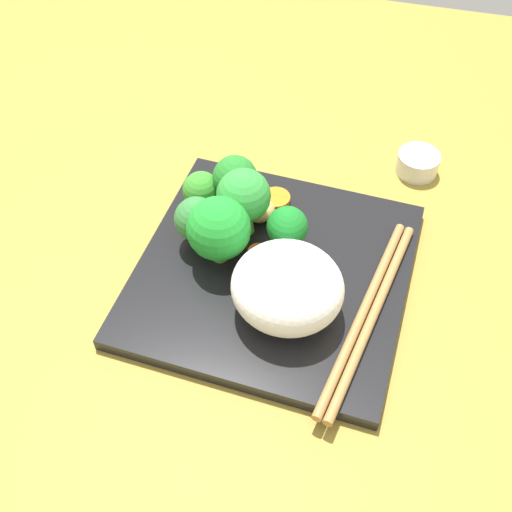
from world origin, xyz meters
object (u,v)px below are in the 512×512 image
object	(u,v)px
rice_mound	(287,287)
broccoli_floret_0	(244,197)
carrot_slice_3	(259,253)
sauce_cup	(418,163)
chopstick_pair	(368,314)
square_plate	(273,273)

from	to	relation	value
rice_mound	broccoli_floret_0	bearing A→B (deg)	-53.69
carrot_slice_3	rice_mound	bearing A→B (deg)	125.94
rice_mound	sauce_cup	distance (cm)	24.86
chopstick_pair	sauce_cup	size ratio (longest dim) A/B	4.89
rice_mound	sauce_cup	size ratio (longest dim) A/B	2.14
broccoli_floret_0	chopstick_pair	size ratio (longest dim) A/B	0.32
square_plate	broccoli_floret_0	bearing A→B (deg)	-46.44
sauce_cup	chopstick_pair	bearing A→B (deg)	83.82
carrot_slice_3	chopstick_pair	size ratio (longest dim) A/B	0.09
carrot_slice_3	sauce_cup	xyz separation A→B (cm)	(-13.38, -17.31, -0.53)
square_plate	sauce_cup	xyz separation A→B (cm)	(-11.67, -18.49, 0.49)
square_plate	rice_mound	distance (cm)	6.21
square_plate	chopstick_pair	xyz separation A→B (cm)	(-9.33, 3.16, 1.11)
carrot_slice_3	chopstick_pair	distance (cm)	11.85
sauce_cup	rice_mound	bearing A→B (deg)	67.44
square_plate	broccoli_floret_0	xyz separation A→B (cm)	(3.93, -4.14, 5.12)
square_plate	rice_mound	xyz separation A→B (cm)	(-2.23, 4.25, 3.94)
rice_mound	sauce_cup	bearing A→B (deg)	-112.56
rice_mound	chopstick_pair	size ratio (longest dim) A/B	0.44
rice_mound	carrot_slice_3	world-z (taller)	rice_mound
rice_mound	square_plate	bearing A→B (deg)	-62.33
rice_mound	chopstick_pair	bearing A→B (deg)	-171.30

